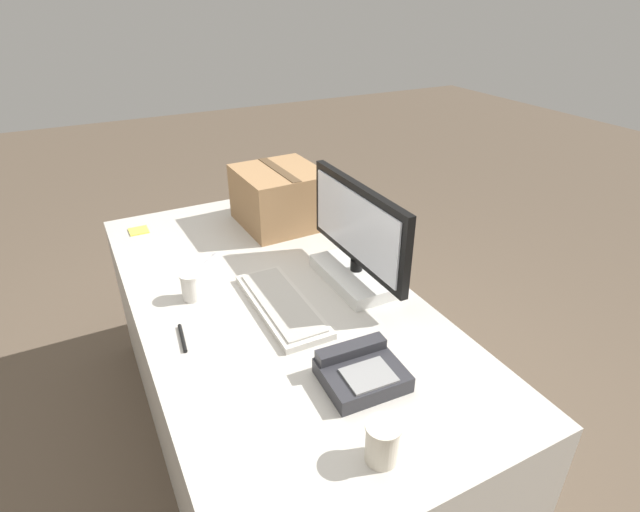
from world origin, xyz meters
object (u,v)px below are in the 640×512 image
Objects in this scene: monitor at (357,244)px; sticky_note_pad at (139,231)px; pen_marker at (182,338)px; paper_cup_left at (191,286)px; desk_phone at (361,372)px; paper_cup_right at (382,442)px; spoon at (210,259)px; cardboard_box at (280,197)px; keyboard at (281,305)px.

monitor is 1.02m from sticky_note_pad.
pen_marker reaches higher than sticky_note_pad.
desk_phone is at bearing 26.51° from paper_cup_left.
desk_phone is 2.12× the size of paper_cup_right.
spoon is 0.50m from pen_marker.
paper_cup_right is at bearing 10.98° from sticky_note_pad.
cardboard_box is (-0.58, -0.04, -0.02)m from monitor.
sticky_note_pad is at bearing -141.14° from monitor.
sticky_note_pad is at bearing -160.21° from desk_phone.
monitor is at bearing 97.33° from keyboard.
paper_cup_right is at bearing -13.30° from cardboard_box.
desk_phone is 0.87m from spoon.
sticky_note_pad is (-0.84, 0.01, -0.00)m from pen_marker.
cardboard_box is (-0.19, 0.38, 0.12)m from spoon.
monitor is 7.27× the size of sticky_note_pad.
pen_marker is at bearing -154.96° from paper_cup_right.
keyboard is 0.31m from paper_cup_left.
paper_cup_left is 0.26× the size of cardboard_box.
cardboard_box reaches higher than paper_cup_right.
paper_cup_right is 0.28× the size of cardboard_box.
cardboard_box is 0.63m from sticky_note_pad.
paper_cup_right reaches higher than sticky_note_pad.
paper_cup_right reaches higher than keyboard.
spoon is at bearing -175.67° from paper_cup_right.
paper_cup_left is 0.63m from sticky_note_pad.
pen_marker is (-0.64, -0.30, -0.05)m from paper_cup_right.
spoon is at bearing -165.63° from desk_phone.
desk_phone reaches higher than sticky_note_pad.
desk_phone is (0.45, -0.25, -0.12)m from monitor.
monitor is 0.66m from pen_marker.
sticky_note_pad is (-1.24, -0.38, -0.03)m from desk_phone.
paper_cup_right is at bearing -26.51° from monitor.
paper_cup_left is (-0.16, -0.56, -0.10)m from monitor.
monitor is 5.50× the size of paper_cup_right.
paper_cup_right is at bearing -18.13° from desk_phone.
monitor reaches higher than sticky_note_pad.
keyboard is 0.66m from paper_cup_right.
pen_marker is at bearing -85.21° from monitor.
spoon is at bearing -19.51° from pen_marker.
monitor is 0.34m from keyboard.
paper_cup_left is 0.87m from paper_cup_right.
monitor is 0.53m from desk_phone.
desk_phone is 0.68m from paper_cup_left.
desk_phone is 0.26m from paper_cup_right.
keyboard is at bearing -83.16° from monitor.
keyboard is 0.69m from cardboard_box.
paper_cup_left reaches higher than pen_marker.
pen_marker is (0.64, -0.60, -0.12)m from cardboard_box.
paper_cup_right reaches higher than spoon.
sticky_note_pad is (-1.48, -0.29, -0.05)m from paper_cup_right.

